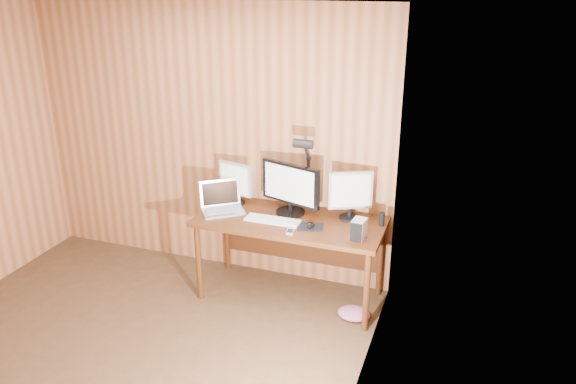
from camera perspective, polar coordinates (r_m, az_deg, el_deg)
The scene contains 14 objects.
room_shell at distance 3.71m, azimuth -22.16°, elevation -3.37°, with size 4.00×4.00×4.00m.
desk at distance 4.88m, azimuth 0.47°, elevation -3.79°, with size 1.60×0.70×0.75m.
monitor_center at distance 4.81m, azimuth 0.24°, elevation 0.42°, with size 0.56×0.25×0.45m.
monitor_left at distance 5.04m, azimuth -5.37°, elevation 1.00°, with size 0.34×0.16×0.39m.
monitor_right at distance 4.72m, azimuth 6.35°, elevation -0.20°, with size 0.35×0.19×0.42m.
laptop at distance 4.97m, azimuth -6.73°, elevation -1.16°, with size 0.45×0.43×0.25m.
keyboard at distance 4.73m, azimuth -1.58°, elevation -2.87°, with size 0.47×0.15×0.02m.
mousepad at distance 4.63m, azimuth 2.28°, elevation -3.57°, with size 0.21×0.17×0.00m, color black.
mouse at distance 4.62m, azimuth 2.28°, elevation -3.34°, with size 0.07×0.11×0.04m, color black.
hard_drive at distance 4.44m, azimuth 7.20°, elevation -3.78°, with size 0.11×0.16×0.16m.
phone at distance 4.54m, azimuth 0.21°, elevation -4.04°, with size 0.08×0.12×0.02m.
speaker at distance 4.70m, azimuth 9.51°, elevation -2.74°, with size 0.05×0.05×0.11m, color black.
desk_lamp at distance 4.78m, azimuth 1.79°, elevation 2.96°, with size 0.16×0.24×0.72m.
fabric_pile at distance 4.84m, azimuth 6.71°, elevation -12.16°, with size 0.27×0.22×0.09m, color #BE5B82, non-canonical shape.
Camera 1 is at (2.34, -2.48, 2.70)m, focal length 35.00 mm.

